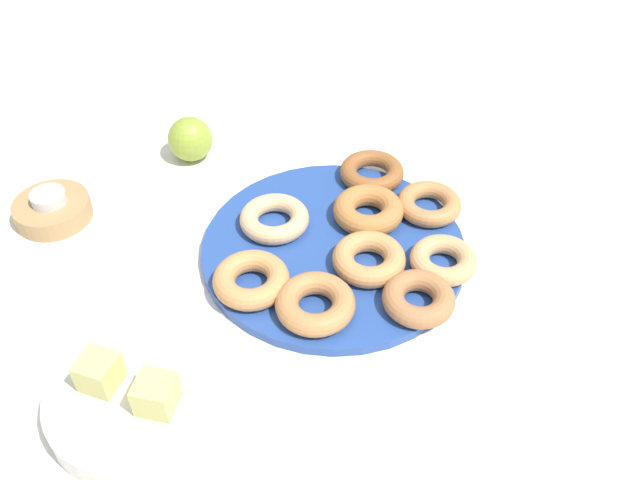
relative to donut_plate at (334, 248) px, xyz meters
name	(u,v)px	position (x,y,z in m)	size (l,w,h in m)	color
ground_plane	(333,251)	(0.00, 0.00, -0.01)	(2.40, 2.40, 0.00)	white
donut_plate	(334,248)	(0.00, 0.00, 0.00)	(0.33, 0.33, 0.01)	#284C9E
donut_0	(429,204)	(-0.07, -0.13, 0.02)	(0.08, 0.08, 0.02)	#C6844C
donut_1	(315,304)	(-0.05, 0.10, 0.02)	(0.09, 0.09, 0.03)	#C6844C
donut_2	(274,219)	(0.08, 0.01, 0.02)	(0.09, 0.09, 0.02)	#EABC84
donut_3	(443,260)	(-0.13, -0.04, 0.02)	(0.08, 0.08, 0.02)	tan
donut_4	(419,299)	(-0.14, 0.03, 0.02)	(0.08, 0.08, 0.03)	#B27547
donut_5	(369,259)	(-0.06, 0.01, 0.02)	(0.09, 0.09, 0.03)	tan
donut_6	(251,280)	(0.04, 0.12, 0.02)	(0.09, 0.09, 0.03)	tan
donut_7	(372,172)	(0.03, -0.14, 0.02)	(0.09, 0.09, 0.02)	#995B2D
donut_8	(368,210)	(-0.01, -0.07, 0.02)	(0.09, 0.09, 0.03)	#BC7A3D
candle_holder	(53,210)	(0.34, 0.16, 0.01)	(0.10, 0.10, 0.03)	tan
tealight	(48,198)	(0.34, 0.16, 0.03)	(0.05, 0.05, 0.01)	silver
fruit_bowl	(139,398)	(0.03, 0.30, 0.01)	(0.18, 0.18, 0.03)	silver
melon_chunk_left	(156,394)	(0.00, 0.30, 0.04)	(0.04, 0.04, 0.04)	#DBD67A
melon_chunk_right	(99,372)	(0.06, 0.32, 0.04)	(0.04, 0.04, 0.04)	#DBD67A
apple	(190,139)	(0.29, -0.05, 0.03)	(0.07, 0.07, 0.07)	#93AD38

